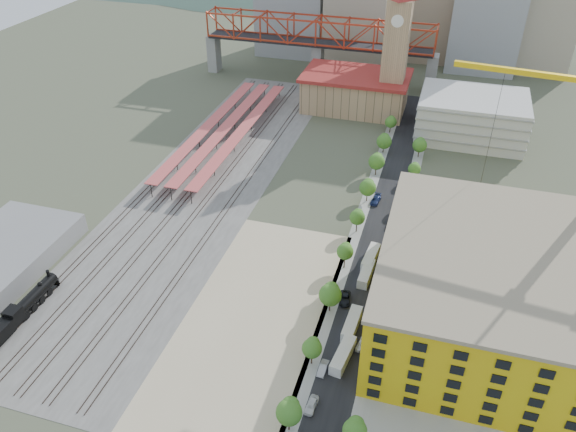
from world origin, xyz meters
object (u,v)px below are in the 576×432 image
(site_trailer_b, at_px, (352,324))
(site_trailer_d, at_px, (371,257))
(construction_building, at_px, (494,291))
(locomotive, at_px, (25,307))
(site_trailer_c, at_px, (366,274))
(car_0, at_px, (311,405))
(site_trailer_a, at_px, (343,355))
(clock_tower, at_px, (397,34))

(site_trailer_b, distance_m, site_trailer_d, 22.67)
(construction_building, xyz_separation_m, locomotive, (-92.00, -24.09, -7.35))
(locomotive, height_order, site_trailer_d, locomotive)
(site_trailer_c, xyz_separation_m, car_0, (-3.00, -37.48, -0.46))
(site_trailer_b, relative_size, site_trailer_c, 1.04)
(site_trailer_b, distance_m, car_0, 21.14)
(site_trailer_a, bearing_deg, construction_building, 41.69)
(construction_building, xyz_separation_m, site_trailer_b, (-26.00, -8.75, -8.17))
(clock_tower, bearing_deg, site_trailer_a, -86.10)
(locomotive, distance_m, site_trailer_c, 73.31)
(car_0, bearing_deg, clock_tower, 96.77)
(site_trailer_b, bearing_deg, locomotive, -164.00)
(construction_building, height_order, locomotive, construction_building)
(clock_tower, relative_size, site_trailer_b, 5.75)
(clock_tower, height_order, car_0, clock_tower)
(site_trailer_a, height_order, site_trailer_b, site_trailer_a)
(clock_tower, relative_size, site_trailer_a, 5.70)
(site_trailer_b, bearing_deg, clock_tower, 97.12)
(locomotive, height_order, site_trailer_c, locomotive)
(locomotive, relative_size, site_trailer_c, 2.54)
(locomotive, xyz_separation_m, car_0, (63.00, -5.58, -1.33))
(site_trailer_a, distance_m, site_trailer_c, 25.24)
(locomotive, xyz_separation_m, site_trailer_b, (66.00, 15.34, -0.82))
(clock_tower, distance_m, construction_building, 107.36)
(clock_tower, distance_m, site_trailer_c, 96.53)
(site_trailer_d, bearing_deg, locomotive, -144.39)
(construction_building, relative_size, locomotive, 2.29)
(site_trailer_a, bearing_deg, locomotive, -166.37)
(car_0, bearing_deg, locomotive, 179.51)
(site_trailer_a, distance_m, site_trailer_b, 8.67)
(site_trailer_d, distance_m, car_0, 43.69)
(construction_building, xyz_separation_m, site_trailer_d, (-26.00, 13.92, -8.17))
(clock_tower, relative_size, locomotive, 2.36)
(site_trailer_d, bearing_deg, site_trailer_b, -84.33)
(site_trailer_a, relative_size, site_trailer_b, 1.01)
(clock_tower, relative_size, car_0, 12.19)
(site_trailer_a, height_order, site_trailer_d, site_trailer_a)
(site_trailer_c, bearing_deg, locomotive, -151.29)
(clock_tower, bearing_deg, car_0, -87.79)
(locomotive, bearing_deg, site_trailer_b, 13.08)
(clock_tower, height_order, construction_building, clock_tower)
(locomotive, bearing_deg, site_trailer_d, 29.94)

